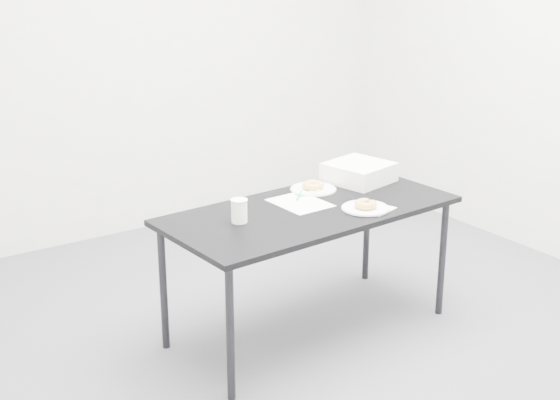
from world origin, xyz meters
TOP-DOWN VIEW (x-y plane):
  - floor at (0.00, 0.00)m, footprint 4.00×4.00m
  - wall_back at (0.00, 2.00)m, footprint 4.00×0.02m
  - table at (0.10, 0.11)m, footprint 1.52×0.78m
  - scorecard at (0.11, 0.20)m, footprint 0.25×0.31m
  - logo_patch at (0.18, 0.29)m, footprint 0.05×0.05m
  - pen at (0.16, 0.28)m, footprint 0.10×0.11m
  - napkin at (0.36, -0.09)m, footprint 0.21×0.21m
  - plate_near at (0.32, -0.07)m, footprint 0.24×0.24m
  - donut_near at (0.32, -0.07)m, footprint 0.13×0.13m
  - plate_far at (0.29, 0.33)m, footprint 0.25×0.25m
  - donut_far at (0.29, 0.33)m, footprint 0.12×0.12m
  - coffee_cup at (-0.29, 0.13)m, footprint 0.08×0.08m
  - cup_lid at (0.27, 0.27)m, footprint 0.09×0.09m
  - bakery_box at (0.59, 0.32)m, footprint 0.37×0.37m

SIDE VIEW (x-z plane):
  - floor at x=0.00m, z-range 0.00..0.00m
  - table at x=0.10m, z-range 0.29..0.97m
  - scorecard at x=0.11m, z-range 0.68..0.68m
  - napkin at x=0.36m, z-range 0.68..0.68m
  - plate_far at x=0.29m, z-range 0.68..0.68m
  - logo_patch at x=0.18m, z-range 0.68..0.68m
  - cup_lid at x=0.27m, z-range 0.68..0.69m
  - plate_near at x=0.32m, z-range 0.68..0.69m
  - pen at x=0.16m, z-range 0.68..0.69m
  - donut_far at x=0.29m, z-range 0.68..0.72m
  - donut_near at x=0.32m, z-range 0.69..0.72m
  - bakery_box at x=0.59m, z-range 0.68..0.78m
  - coffee_cup at x=-0.29m, z-range 0.68..0.79m
  - wall_back at x=0.00m, z-range 0.00..2.70m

